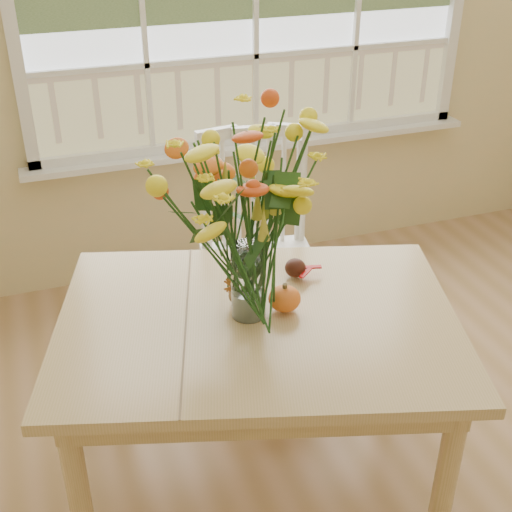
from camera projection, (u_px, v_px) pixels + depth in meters
name	position (u px, v px, depth m)	size (l,w,h in m)	color
wall_back	(253.00, 13.00, 3.33)	(4.00, 0.02, 2.70)	beige
dining_table	(258.00, 340.00, 2.27)	(1.51, 1.26, 0.70)	tan
windsor_chair	(258.00, 242.00, 2.92)	(0.54, 0.52, 1.03)	white
flower_vase	(248.00, 211.00, 2.05)	(0.53, 0.53, 0.63)	white
pumpkin	(285.00, 300.00, 2.24)	(0.11, 0.11, 0.08)	orange
turkey_figurine	(240.00, 297.00, 2.26)	(0.10, 0.09, 0.10)	#CCB78C
dark_gourd	(295.00, 269.00, 2.43)	(0.13, 0.07, 0.07)	#38160F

